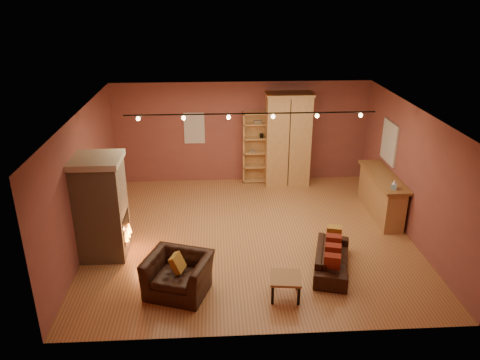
{
  "coord_description": "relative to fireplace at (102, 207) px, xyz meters",
  "views": [
    {
      "loc": [
        -0.77,
        -9.16,
        5.14
      ],
      "look_at": [
        -0.22,
        0.2,
        1.25
      ],
      "focal_mm": 35.0,
      "sensor_mm": 36.0,
      "label": 1
    }
  ],
  "objects": [
    {
      "name": "floor",
      "position": [
        3.04,
        0.6,
        -1.06
      ],
      "size": [
        7.0,
        7.0,
        0.0
      ],
      "primitive_type": "plane",
      "color": "#985F36",
      "rests_on": "ground"
    },
    {
      "name": "loveseat",
      "position": [
        4.52,
        -0.87,
        -0.73
      ],
      "size": [
        0.88,
        1.66,
        0.7
      ],
      "rotation": [
        0.0,
        0.0,
        1.3
      ],
      "color": "black",
      "rests_on": "floor"
    },
    {
      "name": "fireplace",
      "position": [
        0.0,
        0.0,
        0.0
      ],
      "size": [
        1.01,
        0.98,
        2.12
      ],
      "color": "tan",
      "rests_on": "floor"
    },
    {
      "name": "armoire",
      "position": [
        4.27,
        3.52,
        0.22
      ],
      "size": [
        1.25,
        0.71,
        2.56
      ],
      "color": "tan",
      "rests_on": "floor"
    },
    {
      "name": "right_window",
      "position": [
        6.51,
        2.0,
        0.59
      ],
      "size": [
        0.05,
        0.9,
        1.0
      ],
      "primitive_type": "cube",
      "color": "silver",
      "rests_on": "right_wall"
    },
    {
      "name": "left_wall",
      "position": [
        -0.46,
        0.6,
        0.34
      ],
      "size": [
        0.02,
        6.5,
        2.8
      ],
      "primitive_type": "cube",
      "color": "brown",
      "rests_on": "floor"
    },
    {
      "name": "bar_counter",
      "position": [
        6.24,
        1.43,
        -0.54
      ],
      "size": [
        0.58,
        2.13,
        1.02
      ],
      "color": "tan",
      "rests_on": "floor"
    },
    {
      "name": "coffee_table",
      "position": [
        3.48,
        -1.68,
        -0.71
      ],
      "size": [
        0.6,
        0.6,
        0.41
      ],
      "rotation": [
        0.0,
        0.0,
        -0.12
      ],
      "color": "#996737",
      "rests_on": "floor"
    },
    {
      "name": "tissue_box",
      "position": [
        6.19,
        0.63,
        0.05
      ],
      "size": [
        0.18,
        0.18,
        0.23
      ],
      "rotation": [
        0.0,
        0.0,
        -0.41
      ],
      "color": "#87B8D8",
      "rests_on": "bar_counter"
    },
    {
      "name": "right_wall",
      "position": [
        6.54,
        0.6,
        0.34
      ],
      "size": [
        0.02,
        6.5,
        2.8
      ],
      "primitive_type": "cube",
      "color": "brown",
      "rests_on": "floor"
    },
    {
      "name": "bookcase",
      "position": [
        3.47,
        3.74,
        -0.04
      ],
      "size": [
        0.82,
        0.32,
        2.01
      ],
      "color": "tan",
      "rests_on": "floor"
    },
    {
      "name": "armchair",
      "position": [
        1.58,
        -1.42,
        -0.58
      ],
      "size": [
        1.27,
        1.03,
        0.96
      ],
      "rotation": [
        0.0,
        0.0,
        -0.33
      ],
      "color": "black",
      "rests_on": "floor"
    },
    {
      "name": "track_rail",
      "position": [
        3.04,
        0.8,
        1.63
      ],
      "size": [
        5.2,
        0.09,
        0.13
      ],
      "color": "black",
      "rests_on": "ceiling"
    },
    {
      "name": "back_window",
      "position": [
        1.74,
        3.83,
        0.49
      ],
      "size": [
        0.56,
        0.04,
        0.86
      ],
      "primitive_type": "cube",
      "color": "silver",
      "rests_on": "back_wall"
    },
    {
      "name": "back_wall",
      "position": [
        3.04,
        3.85,
        0.34
      ],
      "size": [
        7.0,
        0.02,
        2.8
      ],
      "primitive_type": "cube",
      "color": "brown",
      "rests_on": "floor"
    },
    {
      "name": "ceiling",
      "position": [
        3.04,
        0.6,
        1.74
      ],
      "size": [
        7.0,
        7.0,
        0.0
      ],
      "primitive_type": "plane",
      "rotation": [
        3.14,
        0.0,
        0.0
      ],
      "color": "brown",
      "rests_on": "back_wall"
    }
  ]
}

